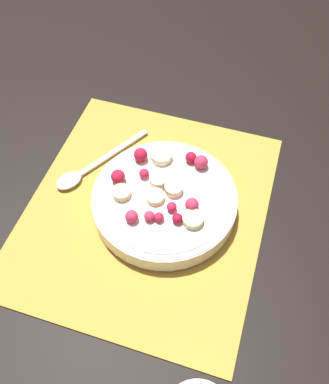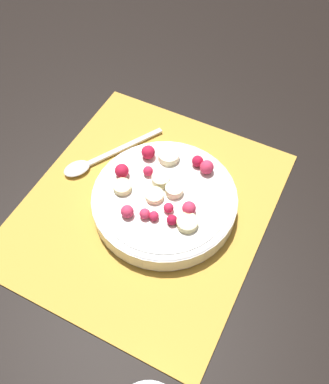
% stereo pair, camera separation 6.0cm
% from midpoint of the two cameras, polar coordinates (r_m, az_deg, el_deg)
% --- Properties ---
extents(ground_plane, '(3.00, 3.00, 0.00)m').
position_cam_midpoint_polar(ground_plane, '(0.67, -4.99, -2.59)').
color(ground_plane, black).
extents(placemat, '(0.41, 0.36, 0.01)m').
position_cam_midpoint_polar(placemat, '(0.67, -5.01, -2.45)').
color(placemat, gold).
rests_on(placemat, ground_plane).
extents(fruit_bowl, '(0.22, 0.22, 0.05)m').
position_cam_midpoint_polar(fruit_bowl, '(0.65, -2.67, -1.10)').
color(fruit_bowl, white).
rests_on(fruit_bowl, placemat).
extents(spoon, '(0.17, 0.11, 0.01)m').
position_cam_midpoint_polar(spoon, '(0.72, -13.08, 2.58)').
color(spoon, silver).
rests_on(spoon, placemat).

